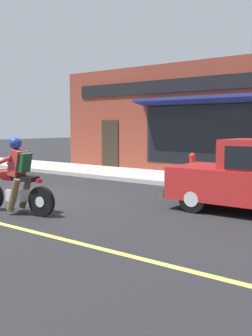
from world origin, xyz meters
TOP-DOWN VIEW (x-y plane):
  - ground_plane at (0.00, 0.00)m, footprint 80.00×80.00m
  - sidewalk_curb at (5.43, 3.00)m, footprint 2.60×22.00m
  - storefront_building at (6.96, -0.29)m, footprint 1.25×10.64m
  - motorcycle_with_rider at (-1.03, -1.18)m, footprint 0.68×2.01m
  - fire_hydrant at (4.82, -2.24)m, footprint 0.36×0.24m

SIDE VIEW (x-z plane):
  - ground_plane at x=0.00m, z-range 0.00..0.00m
  - sidewalk_curb at x=5.43m, z-range 0.00..0.14m
  - fire_hydrant at x=4.82m, z-range 0.13..1.01m
  - motorcycle_with_rider at x=-1.03m, z-range -0.13..1.49m
  - storefront_building at x=6.96m, z-range 0.01..4.21m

